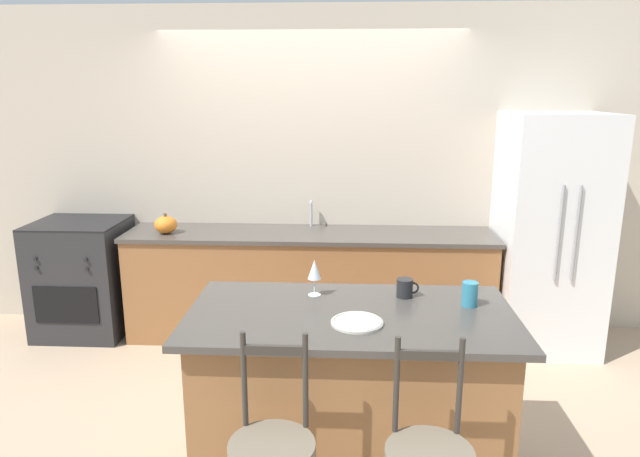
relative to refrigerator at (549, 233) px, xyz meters
The scene contains 12 objects.
ground_plane 2.13m from the refrigerator, behind, with size 18.00×18.00×0.00m, color tan.
wall_back 1.98m from the refrigerator, 168.32° to the left, with size 6.00×0.07×2.70m.
back_counter 1.95m from the refrigerator, behind, with size 3.00×0.65×0.90m.
sink_faucet 1.92m from the refrigerator, behind, with size 0.02×0.13×0.22m.
kitchen_island 2.40m from the refrigerator, 131.31° to the right, with size 1.63×0.86×0.96m.
refrigerator is the anchor object (origin of this frame).
oven_range 3.84m from the refrigerator, behind, with size 0.72×0.67×0.97m.
dinner_plate 2.44m from the refrigerator, 128.63° to the right, with size 0.25×0.25×0.02m.
wine_glass 2.33m from the refrigerator, 138.76° to the right, with size 0.07×0.07×0.20m.
coffee_mug 1.99m from the refrigerator, 129.52° to the right, with size 0.12×0.09×0.10m.
tumbler_cup 1.90m from the refrigerator, 119.94° to the right, with size 0.08×0.08×0.13m.
pumpkin_decoration 3.05m from the refrigerator, behind, with size 0.18×0.18×0.16m.
Camera 1 is at (0.32, -4.15, 2.04)m, focal length 32.00 mm.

